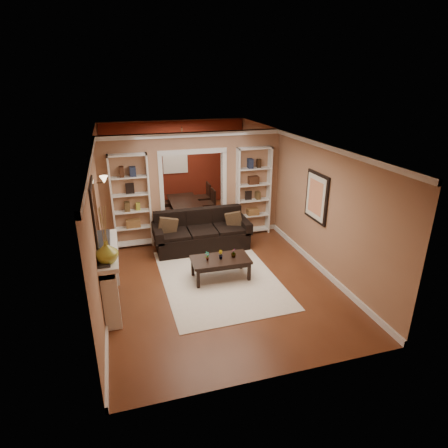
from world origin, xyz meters
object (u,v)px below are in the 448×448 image
object	(u,v)px
bookshelf_left	(131,202)
sofa	(202,231)
coffee_table	(221,268)
bookshelf_right	(253,191)
dining_table	(185,209)
fireplace	(112,277)

from	to	relation	value
bookshelf_left	sofa	bearing A→B (deg)	-20.22
bookshelf_left	coffee_table	bearing A→B (deg)	-53.11
bookshelf_right	dining_table	distance (m)	2.42
dining_table	sofa	bearing A→B (deg)	179.76
coffee_table	bookshelf_right	world-z (taller)	bookshelf_right
fireplace	bookshelf_left	bearing A→B (deg)	77.95
bookshelf_left	dining_table	world-z (taller)	bookshelf_left
dining_table	bookshelf_right	bearing A→B (deg)	-137.62
coffee_table	fireplace	world-z (taller)	fireplace
coffee_table	bookshelf_right	size ratio (longest dim) A/B	0.52
sofa	fireplace	distance (m)	2.88
coffee_table	bookshelf_left	bearing A→B (deg)	128.05
sofa	bookshelf_right	distance (m)	1.78
sofa	dining_table	distance (m)	2.25
coffee_table	fireplace	bearing A→B (deg)	-168.64
fireplace	dining_table	bearing A→B (deg)	63.12
bookshelf_right	coffee_table	bearing A→B (deg)	-124.82
coffee_table	dining_table	distance (m)	3.81
bookshelf_left	bookshelf_right	world-z (taller)	same
fireplace	dining_table	size ratio (longest dim) A/B	1.13
fireplace	dining_table	world-z (taller)	fireplace
sofa	fireplace	xyz separation A→B (m)	(-2.11, -1.95, 0.13)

